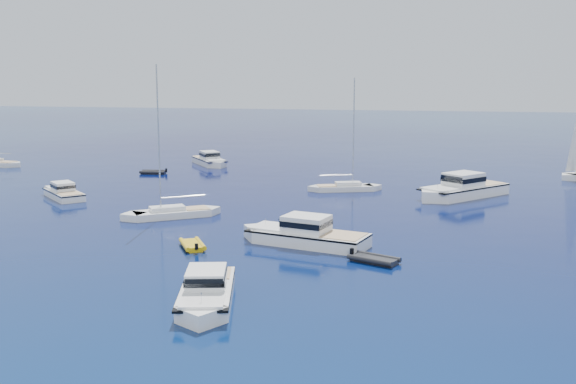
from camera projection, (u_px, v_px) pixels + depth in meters
name	position (u px, v px, depth m)	size (l,w,h in m)	color
ground	(220.00, 297.00, 40.90)	(400.00, 400.00, 0.00)	navy
motor_cruiser_near	(206.00, 303.00, 39.90)	(2.97, 9.72, 2.55)	white
motor_cruiser_centre	(304.00, 244.00, 53.46)	(3.42, 11.18, 2.93)	white
motor_cruiser_far_l	(63.00, 198.00, 73.08)	(2.55, 8.33, 2.19)	white
motor_cruiser_distant	(461.00, 197.00, 73.40)	(3.88, 12.69, 3.33)	white
motor_cruiser_horizon	(210.00, 165.00, 98.55)	(2.90, 9.47, 2.49)	silver
sailboat_mid_l	(172.00, 217.00, 63.36)	(2.55, 9.80, 14.41)	silver
sailboat_centre	(345.00, 191.00, 77.39)	(2.30, 8.86, 13.02)	silver
tender_yellow	(193.00, 248.00, 52.39)	(1.90, 3.42, 0.95)	gold
tender_grey_near	(374.00, 262.00, 48.38)	(2.00, 3.65, 0.95)	black
tender_grey_far	(153.00, 174.00, 90.00)	(1.93, 3.49, 0.95)	black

